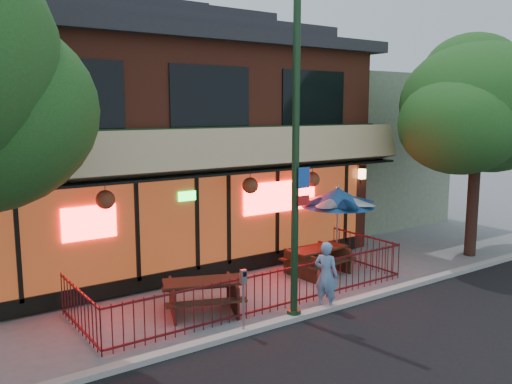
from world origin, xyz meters
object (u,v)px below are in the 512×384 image
street_light (295,180)px  pedestrian (326,275)px  street_tree_right (477,99)px  picnic_table_right (318,257)px  picnic_table_left (203,292)px  parking_meter_near (243,291)px  patio_umbrella (338,197)px

street_light → pedestrian: size_ratio=4.32×
street_tree_right → picnic_table_right: bearing=167.2°
street_light → picnic_table_left: bearing=135.4°
pedestrian → parking_meter_near: 2.42m
picnic_table_left → patio_umbrella: (5.10, 0.97, 1.59)m
street_tree_right → patio_umbrella: street_tree_right is taller
patio_umbrella → street_light: bearing=-145.8°
picnic_table_right → parking_meter_near: bearing=-150.6°
patio_umbrella → parking_meter_near: (-5.01, -2.52, -1.15)m
patio_umbrella → pedestrian: (-2.60, -2.39, -1.28)m
picnic_table_right → pedestrian: bearing=-127.4°
picnic_table_left → patio_umbrella: 5.43m
patio_umbrella → pedestrian: size_ratio=1.51×
picnic_table_left → parking_meter_near: 1.62m
picnic_table_right → pedestrian: pedestrian is taller
patio_umbrella → parking_meter_near: patio_umbrella is taller
picnic_table_left → pedestrian: size_ratio=1.34×
street_tree_right → parking_meter_near: (-9.45, -1.07, -4.01)m
picnic_table_left → parking_meter_near: (0.09, -1.55, 0.44)m
street_light → pedestrian: 2.54m
picnic_table_right → parking_meter_near: 4.69m
street_tree_right → picnic_table_left: 10.54m
street_light → street_tree_right: bearing=7.0°
street_light → patio_umbrella: (3.60, 2.44, -1.06)m
picnic_table_left → pedestrian: (2.50, -1.42, 0.30)m
street_tree_right → picnic_table_left: street_tree_right is taller
street_tree_right → pedestrian: street_tree_right is taller
picnic_table_right → patio_umbrella: patio_umbrella is taller
picnic_table_right → parking_meter_near: parking_meter_near is taller
street_light → pedestrian: bearing=3.0°
street_tree_right → street_light: bearing=-173.0°
patio_umbrella → parking_meter_near: size_ratio=1.75×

